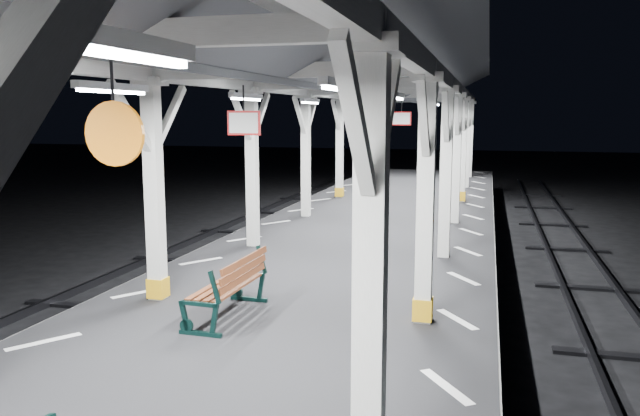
% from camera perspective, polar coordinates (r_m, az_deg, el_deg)
% --- Properties ---
extents(platform, '(6.00, 50.00, 1.00)m').
position_cam_1_polar(platform, '(7.58, -8.39, -17.29)').
color(platform, black).
rests_on(platform, ground).
extents(hazard_stripes_left, '(1.00, 48.00, 0.01)m').
position_cam_1_polar(hazard_stripes_left, '(8.60, -23.92, -11.12)').
color(hazard_stripes_left, silver).
rests_on(hazard_stripes_left, platform).
extents(hazard_stripes_right, '(1.00, 48.00, 0.01)m').
position_cam_1_polar(hazard_stripes_right, '(6.84, 11.48, -15.70)').
color(hazard_stripes_right, silver).
rests_on(hazard_stripes_right, platform).
extents(canopy, '(5.40, 49.00, 4.65)m').
position_cam_1_polar(canopy, '(6.84, -9.23, 14.93)').
color(canopy, silver).
rests_on(canopy, platform).
extents(bench_mid, '(0.65, 1.64, 0.88)m').
position_cam_1_polar(bench_mid, '(8.72, -8.02, -6.97)').
color(bench_mid, black).
rests_on(bench_mid, platform).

